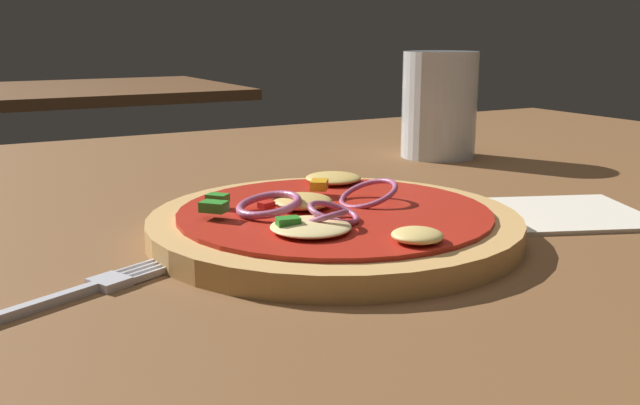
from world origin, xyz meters
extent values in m
cube|color=brown|center=(0.00, 0.00, 0.01)|extent=(1.49, 1.06, 0.03)
cylinder|color=tan|center=(0.02, -0.02, 0.03)|extent=(0.25, 0.25, 0.02)
cylinder|color=red|center=(0.02, -0.02, 0.04)|extent=(0.21, 0.21, 0.00)
ellipsoid|color=#EFCC72|center=(0.02, -0.10, 0.05)|extent=(0.03, 0.03, 0.01)
ellipsoid|color=#E5BC60|center=(0.06, 0.06, 0.05)|extent=(0.04, 0.04, 0.01)
ellipsoid|color=#E5BC60|center=(0.00, 0.00, 0.05)|extent=(0.04, 0.04, 0.01)
ellipsoid|color=#F4DB8E|center=(-0.02, -0.06, 0.05)|extent=(0.05, 0.05, 0.01)
torus|color=#B25984|center=(0.00, -0.04, 0.05)|extent=(0.05, 0.05, 0.01)
torus|color=#B25984|center=(-0.03, -0.01, 0.05)|extent=(0.05, 0.05, 0.01)
torus|color=#B25984|center=(0.05, -0.01, 0.05)|extent=(0.04, 0.04, 0.02)
torus|color=#B25984|center=(-0.01, -0.05, 0.05)|extent=(0.03, 0.03, 0.01)
cube|color=#2D8C28|center=(-0.06, 0.00, 0.05)|extent=(0.02, 0.02, 0.01)
cube|color=orange|center=(0.03, 0.03, 0.05)|extent=(0.02, 0.02, 0.01)
cube|color=#2D8C28|center=(-0.05, 0.03, 0.05)|extent=(0.02, 0.02, 0.01)
cube|color=#2D8C28|center=(-0.04, -0.05, 0.05)|extent=(0.02, 0.01, 0.01)
cube|color=red|center=(-0.03, 0.00, 0.05)|extent=(0.01, 0.01, 0.00)
cube|color=silver|center=(-0.14, -0.04, 0.03)|extent=(0.02, 0.02, 0.00)
cube|color=silver|center=(-0.11, -0.04, 0.03)|extent=(0.03, 0.02, 0.00)
cube|color=silver|center=(-0.11, -0.03, 0.03)|extent=(0.03, 0.02, 0.00)
cube|color=silver|center=(-0.12, -0.03, 0.03)|extent=(0.03, 0.02, 0.00)
cube|color=silver|center=(-0.12, -0.02, 0.03)|extent=(0.03, 0.02, 0.00)
cylinder|color=silver|center=(0.28, 0.20, 0.08)|extent=(0.08, 0.08, 0.11)
cylinder|color=#9E510F|center=(0.28, 0.20, 0.06)|extent=(0.07, 0.07, 0.06)
cylinder|color=white|center=(0.28, 0.20, 0.09)|extent=(0.07, 0.07, 0.01)
cube|color=silver|center=(0.19, -0.05, 0.03)|extent=(0.16, 0.14, 0.00)
cube|color=brown|center=(0.19, 1.43, 0.01)|extent=(0.61, 0.57, 0.03)
camera|label=1|loc=(-0.22, -0.42, 0.16)|focal=40.39mm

